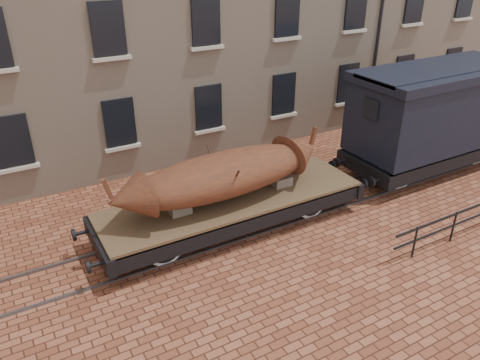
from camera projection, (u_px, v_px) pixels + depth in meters
ground at (251, 222)px, 14.78m from camera, size 90.00×90.00×0.00m
rail_track at (251, 221)px, 14.77m from camera, size 30.00×1.52×0.06m
flatcar_wagon at (232, 204)px, 14.09m from camera, size 9.12×2.47×1.38m
iron_boat at (223, 175)px, 13.48m from camera, size 6.91×2.15×1.64m
goods_van at (438, 107)px, 17.10m from camera, size 7.69×2.80×3.98m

